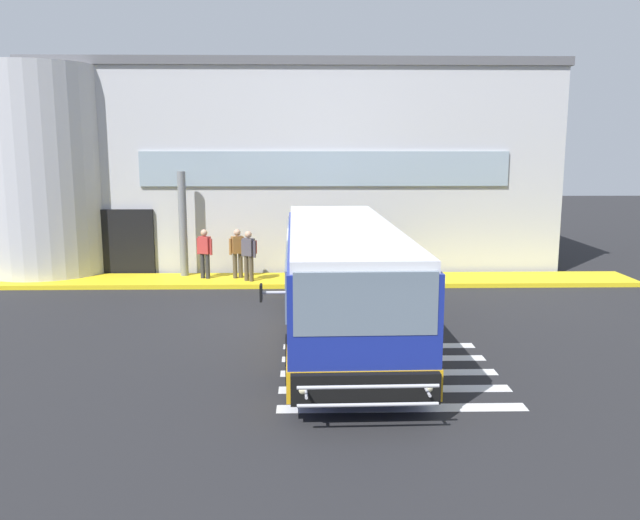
% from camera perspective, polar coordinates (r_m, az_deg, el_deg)
% --- Properties ---
extents(ground_plane, '(80.00, 90.00, 0.02)m').
position_cam_1_polar(ground_plane, '(17.26, -2.32, -5.31)').
color(ground_plane, '#232326').
rests_on(ground_plane, ground).
extents(bay_paint_stripes, '(4.40, 3.96, 0.01)m').
position_cam_1_polar(bay_paint_stripes, '(13.35, 6.10, -9.89)').
color(bay_paint_stripes, silver).
rests_on(bay_paint_stripes, ground).
extents(terminal_building, '(20.65, 13.80, 7.60)m').
position_cam_1_polar(terminal_building, '(28.26, -3.35, 8.39)').
color(terminal_building, '#B7B7BC').
rests_on(terminal_building, ground).
extents(boarding_curb, '(22.85, 2.00, 0.15)m').
position_cam_1_polar(boarding_curb, '(21.91, -2.10, -1.81)').
color(boarding_curb, yellow).
rests_on(boarding_curb, ground).
extents(entry_support_column, '(0.28, 0.28, 3.59)m').
position_cam_1_polar(entry_support_column, '(22.60, -12.04, 3.13)').
color(entry_support_column, slate).
rests_on(entry_support_column, boarding_curb).
extents(bus_main_foreground, '(3.02, 10.99, 2.70)m').
position_cam_1_polar(bus_main_foreground, '(15.61, 1.91, -1.87)').
color(bus_main_foreground, navy).
rests_on(bus_main_foreground, ground).
extents(passenger_near_column, '(0.55, 0.35, 1.68)m').
position_cam_1_polar(passenger_near_column, '(22.06, -10.17, 0.77)').
color(passenger_near_column, '#2D2D33').
rests_on(passenger_near_column, boarding_curb).
extents(passenger_by_doorway, '(0.54, 0.36, 1.68)m').
position_cam_1_polar(passenger_by_doorway, '(21.96, -7.31, 0.80)').
color(passenger_by_doorway, '#4C4233').
rests_on(passenger_by_doorway, boarding_curb).
extents(passenger_at_curb_edge, '(0.52, 0.49, 1.68)m').
position_cam_1_polar(passenger_at_curb_edge, '(21.43, -6.29, 0.69)').
color(passenger_at_curb_edge, '#4C4233').
rests_on(passenger_at_curb_edge, boarding_curb).
extents(safety_bollard_yellow, '(0.18, 0.18, 0.90)m').
position_cam_1_polar(safety_bollard_yellow, '(20.80, 5.31, -1.43)').
color(safety_bollard_yellow, yellow).
rests_on(safety_bollard_yellow, ground).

